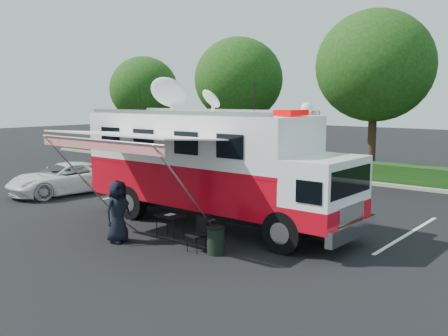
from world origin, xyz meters
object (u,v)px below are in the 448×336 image
(white_suv, at_px, (65,194))
(trash_bin, at_px, (216,240))
(command_truck, at_px, (213,165))
(folding_table, at_px, (170,217))

(white_suv, height_order, trash_bin, trash_bin)
(white_suv, bearing_deg, command_truck, 8.25)
(white_suv, bearing_deg, trash_bin, -4.26)
(white_suv, distance_m, trash_bin, 11.21)
(command_truck, distance_m, trash_bin, 3.66)
(folding_table, bearing_deg, command_truck, 93.12)
(white_suv, distance_m, folding_table, 9.15)
(white_suv, relative_size, folding_table, 5.67)
(command_truck, bearing_deg, trash_bin, -48.10)
(trash_bin, bearing_deg, white_suv, 167.47)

